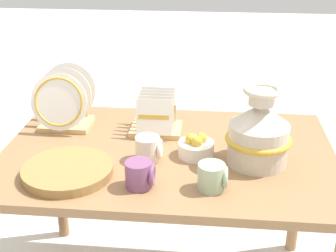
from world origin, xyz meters
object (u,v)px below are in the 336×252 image
object	(u,v)px
mug_plum_glaze	(140,174)
ceramic_vase	(259,132)
dish_rack_square_plates	(156,120)
mug_cream_glaze	(149,149)
mug_sage_glaze	(213,177)
dish_rack_round_plates	(64,106)
fruit_bowl	(196,147)
wicker_charger_stack	(68,171)

from	to	relation	value
mug_plum_glaze	ceramic_vase	bearing A→B (deg)	27.62
dish_rack_square_plates	mug_plum_glaze	bearing A→B (deg)	-89.96
mug_cream_glaze	mug_sage_glaze	size ratio (longest dim) A/B	1.00
dish_rack_round_plates	dish_rack_square_plates	distance (m)	0.41
dish_rack_round_plates	mug_cream_glaze	xyz separation A→B (m)	(0.41, -0.27, -0.05)
mug_cream_glaze	fruit_bowl	world-z (taller)	mug_cream_glaze
mug_sage_glaze	fruit_bowl	xyz separation A→B (m)	(-0.07, 0.24, -0.01)
ceramic_vase	dish_rack_square_plates	distance (m)	0.49
wicker_charger_stack	mug_sage_glaze	size ratio (longest dim) A/B	3.20
ceramic_vase	dish_rack_round_plates	size ratio (longest dim) A/B	1.15
dish_rack_square_plates	fruit_bowl	distance (m)	0.28
ceramic_vase	wicker_charger_stack	xyz separation A→B (m)	(-0.69, -0.17, -0.11)
mug_sage_glaze	fruit_bowl	bearing A→B (deg)	105.70
wicker_charger_stack	mug_sage_glaze	bearing A→B (deg)	-4.67
fruit_bowl	mug_cream_glaze	bearing A→B (deg)	-164.18
dish_rack_square_plates	mug_cream_glaze	xyz separation A→B (m)	(0.00, -0.26, -0.01)
wicker_charger_stack	fruit_bowl	size ratio (longest dim) A/B	2.34
mug_cream_glaze	dish_rack_square_plates	bearing A→B (deg)	90.96
mug_cream_glaze	mug_sage_glaze	xyz separation A→B (m)	(0.25, -0.19, 0.00)
dish_rack_round_plates	fruit_bowl	xyz separation A→B (m)	(0.59, -0.21, -0.06)
mug_cream_glaze	fruit_bowl	distance (m)	0.19
mug_plum_glaze	fruit_bowl	xyz separation A→B (m)	(0.18, 0.25, -0.01)
dish_rack_square_plates	mug_sage_glaze	size ratio (longest dim) A/B	2.12
ceramic_vase	wicker_charger_stack	bearing A→B (deg)	-166.48
dish_rack_round_plates	mug_sage_glaze	xyz separation A→B (m)	(0.66, -0.45, -0.05)
wicker_charger_stack	mug_cream_glaze	xyz separation A→B (m)	(0.28, 0.15, 0.03)
ceramic_vase	mug_sage_glaze	world-z (taller)	ceramic_vase
wicker_charger_stack	fruit_bowl	distance (m)	0.50
dish_rack_square_plates	wicker_charger_stack	bearing A→B (deg)	-123.95
dish_rack_square_plates	wicker_charger_stack	size ratio (longest dim) A/B	0.66
dish_rack_square_plates	mug_plum_glaze	size ratio (longest dim) A/B	2.12
dish_rack_round_plates	mug_plum_glaze	xyz separation A→B (m)	(0.41, -0.46, -0.05)
ceramic_vase	fruit_bowl	world-z (taller)	ceramic_vase
mug_cream_glaze	dish_rack_round_plates	bearing A→B (deg)	147.15
dish_rack_round_plates	fruit_bowl	world-z (taller)	dish_rack_round_plates
dish_rack_round_plates	mug_sage_glaze	distance (m)	0.80
dish_rack_round_plates	wicker_charger_stack	distance (m)	0.44
wicker_charger_stack	mug_cream_glaze	distance (m)	0.32
mug_sage_glaze	mug_plum_glaze	xyz separation A→B (m)	(-0.25, -0.01, 0.00)
dish_rack_square_plates	fruit_bowl	size ratio (longest dim) A/B	1.55
ceramic_vase	mug_plum_glaze	world-z (taller)	ceramic_vase
mug_sage_glaze	fruit_bowl	distance (m)	0.25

